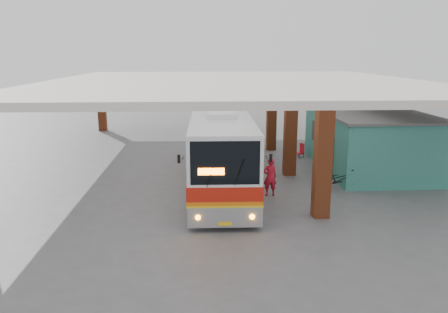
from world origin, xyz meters
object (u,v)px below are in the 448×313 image
pedestrian (270,177)px  red_chair (301,151)px  motorcycle (339,180)px  coach_bus (220,146)px

pedestrian → red_chair: size_ratio=2.03×
motorcycle → red_chair: motorcycle is taller
coach_bus → motorcycle: (5.32, -1.66, -1.30)m
red_chair → motorcycle: bearing=-110.0°
coach_bus → red_chair: (5.09, 5.05, -1.44)m
motorcycle → pedestrian: 3.30m
pedestrian → red_chair: (3.02, 7.21, -0.46)m
motorcycle → coach_bus: bearing=70.3°
coach_bus → pedestrian: 3.15m
pedestrian → coach_bus: bearing=-51.7°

